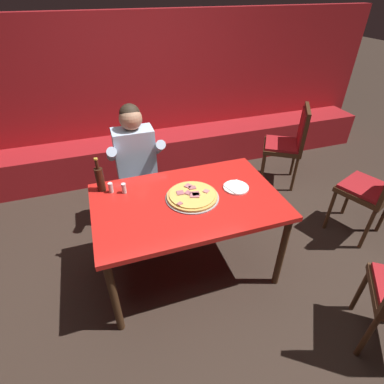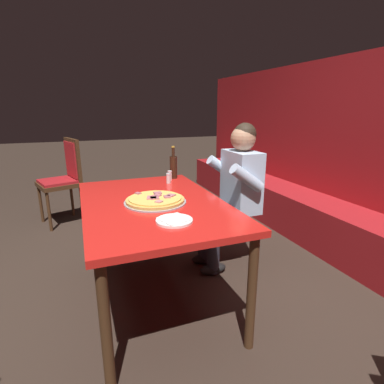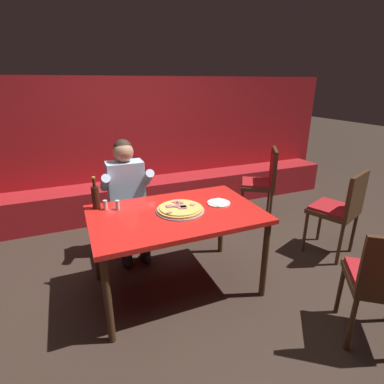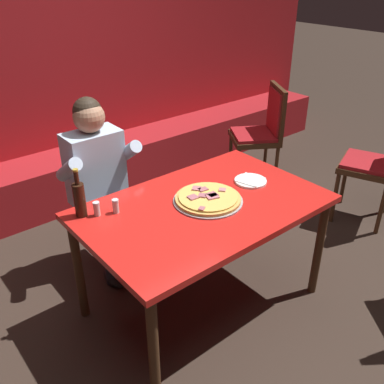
{
  "view_description": "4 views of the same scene",
  "coord_description": "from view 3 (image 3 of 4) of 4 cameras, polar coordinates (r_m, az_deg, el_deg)",
  "views": [
    {
      "loc": [
        -0.56,
        -1.78,
        2.17
      ],
      "look_at": [
        0.05,
        0.04,
        0.81
      ],
      "focal_mm": 28.0,
      "sensor_mm": 36.0,
      "label": 1
    },
    {
      "loc": [
        1.94,
        -0.45,
        1.39
      ],
      "look_at": [
        0.13,
        0.24,
        0.85
      ],
      "focal_mm": 28.0,
      "sensor_mm": 36.0,
      "label": 2
    },
    {
      "loc": [
        -0.78,
        -2.22,
        1.83
      ],
      "look_at": [
        0.2,
        0.13,
        0.88
      ],
      "focal_mm": 28.0,
      "sensor_mm": 36.0,
      "label": 3
    },
    {
      "loc": [
        -1.45,
        -1.65,
        2.06
      ],
      "look_at": [
        0.1,
        0.23,
        0.72
      ],
      "focal_mm": 40.0,
      "sensor_mm": 36.0,
      "label": 4
    }
  ],
  "objects": [
    {
      "name": "booth_wall_panel",
      "position": [
        4.56,
        -12.57,
        8.74
      ],
      "size": [
        6.8,
        0.16,
        1.9
      ],
      "primitive_type": "cube",
      "color": "#A3191E",
      "rests_on": "ground_plane"
    },
    {
      "name": "ground_plane",
      "position": [
        2.98,
        -2.78,
        -17.5
      ],
      "size": [
        24.0,
        24.0,
        0.0
      ],
      "primitive_type": "plane",
      "color": "#33261E"
    },
    {
      "name": "diner_seated_blue_shirt",
      "position": [
        3.23,
        -12.1,
        -0.43
      ],
      "size": [
        0.53,
        0.53,
        1.27
      ],
      "color": "black",
      "rests_on": "ground_plane"
    },
    {
      "name": "pizza",
      "position": [
        2.6,
        -2.28,
        -3.25
      ],
      "size": [
        0.42,
        0.42,
        0.05
      ],
      "color": "#9E9EA3",
      "rests_on": "main_dining_table"
    },
    {
      "name": "booth_bench",
      "position": [
        4.45,
        -11.09,
        -1.1
      ],
      "size": [
        6.46,
        0.48,
        0.46
      ],
      "primitive_type": "cube",
      "color": "#A3191E",
      "rests_on": "ground_plane"
    },
    {
      "name": "beer_bottle",
      "position": [
        2.74,
        -17.88,
        -0.87
      ],
      "size": [
        0.07,
        0.07,
        0.29
      ],
      "color": "black",
      "rests_on": "main_dining_table"
    },
    {
      "name": "shaker_oregano",
      "position": [
        2.69,
        -13.99,
        -2.5
      ],
      "size": [
        0.04,
        0.04,
        0.09
      ],
      "color": "silver",
      "rests_on": "main_dining_table"
    },
    {
      "name": "shaker_red_pepper_flakes",
      "position": [
        2.72,
        -16.16,
        -2.47
      ],
      "size": [
        0.04,
        0.04,
        0.09
      ],
      "color": "silver",
      "rests_on": "main_dining_table"
    },
    {
      "name": "dining_chair_by_booth",
      "position": [
        3.56,
        26.57,
        -2.43
      ],
      "size": [
        0.57,
        0.57,
        0.97
      ],
      "color": "#422816",
      "rests_on": "ground_plane"
    },
    {
      "name": "dining_chair_far_left",
      "position": [
        4.18,
        13.47,
        2.48
      ],
      "size": [
        0.61,
        0.61,
        1.0
      ],
      "color": "#422816",
      "rests_on": "ground_plane"
    },
    {
      "name": "main_dining_table",
      "position": [
        2.61,
        -3.04,
        -5.37
      ],
      "size": [
        1.45,
        0.93,
        0.77
      ],
      "color": "#422816",
      "rests_on": "ground_plane"
    },
    {
      "name": "plate_white_paper",
      "position": [
        2.76,
        5.1,
        -2.09
      ],
      "size": [
        0.21,
        0.21,
        0.02
      ],
      "color": "white",
      "rests_on": "main_dining_table"
    }
  ]
}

